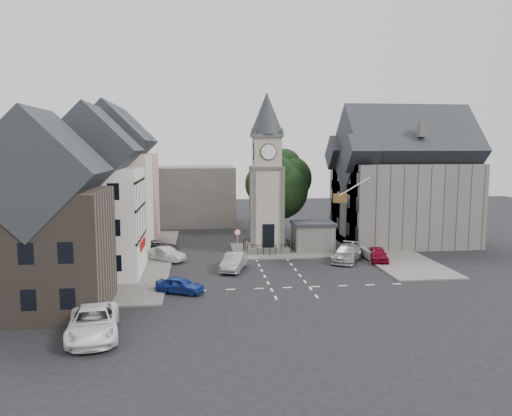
{
  "coord_description": "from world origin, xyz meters",
  "views": [
    {
      "loc": [
        -6.91,
        -42.4,
        10.82
      ],
      "look_at": [
        -1.43,
        5.0,
        4.93
      ],
      "focal_mm": 35.0,
      "sensor_mm": 36.0,
      "label": 1
    }
  ],
  "objects": [
    {
      "name": "road_markings",
      "position": [
        0.0,
        -5.5,
        0.01
      ],
      "size": [
        20.0,
        8.0,
        0.01
      ],
      "primitive_type": "cube",
      "color": "silver",
      "rests_on": "ground"
    },
    {
      "name": "flagpole",
      "position": [
        8.0,
        4.0,
        7.0
      ],
      "size": [
        3.68,
        0.1,
        2.74
      ],
      "color": "white",
      "rests_on": "ground"
    },
    {
      "name": "warning_sign_post",
      "position": [
        -3.2,
        5.43,
        2.03
      ],
      "size": [
        0.7,
        0.19,
        2.85
      ],
      "color": "black",
      "rests_on": "ground"
    },
    {
      "name": "east_boundary_wall",
      "position": [
        9.2,
        10.0,
        0.45
      ],
      "size": [
        0.4,
        16.0,
        0.9
      ],
      "primitive_type": "cube",
      "color": "#66635E",
      "rests_on": "ground"
    },
    {
      "name": "terrace_pink",
      "position": [
        -15.5,
        16.0,
        6.58
      ],
      "size": [
        8.1,
        7.6,
        12.8
      ],
      "color": "#D19590",
      "rests_on": "ground"
    },
    {
      "name": "town_tree",
      "position": [
        2.0,
        13.0,
        6.97
      ],
      "size": [
        7.2,
        7.2,
        10.8
      ],
      "color": "black",
      "rests_on": "ground"
    },
    {
      "name": "clock_tower",
      "position": [
        0.0,
        7.99,
        8.12
      ],
      "size": [
        4.86,
        4.86,
        16.25
      ],
      "color": "#4C4944",
      "rests_on": "ground"
    },
    {
      "name": "east_building",
      "position": [
        15.59,
        11.0,
        6.26
      ],
      "size": [
        14.4,
        11.4,
        12.6
      ],
      "color": "#66635E",
      "rests_on": "ground"
    },
    {
      "name": "car_west_silver",
      "position": [
        -10.13,
        4.71,
        0.67
      ],
      "size": [
        4.08,
        3.63,
        1.34
      ],
      "primitive_type": "imported",
      "rotation": [
        0.0,
        0.0,
        0.91
      ],
      "color": "#B0B1B8",
      "rests_on": "ground"
    },
    {
      "name": "pavement_east",
      "position": [
        12.0,
        8.0,
        0.07
      ],
      "size": [
        6.0,
        26.0,
        0.14
      ],
      "primitive_type": "cube",
      "color": "#595651",
      "rests_on": "ground"
    },
    {
      "name": "car_island_silver",
      "position": [
        -3.9,
        0.5,
        0.76
      ],
      "size": [
        2.86,
        4.86,
        1.51
      ],
      "primitive_type": "imported",
      "rotation": [
        0.0,
        0.0,
        -0.29
      ],
      "color": "gray",
      "rests_on": "ground"
    },
    {
      "name": "central_island",
      "position": [
        1.5,
        8.0,
        0.08
      ],
      "size": [
        10.0,
        8.0,
        0.16
      ],
      "primitive_type": "cube",
      "color": "#595651",
      "rests_on": "ground"
    },
    {
      "name": "stone_shelter",
      "position": [
        4.8,
        7.5,
        1.55
      ],
      "size": [
        4.3,
        3.3,
        3.08
      ],
      "color": "#66635E",
      "rests_on": "ground"
    },
    {
      "name": "pavement_west",
      "position": [
        -12.5,
        6.0,
        0.07
      ],
      "size": [
        6.0,
        30.0,
        0.14
      ],
      "primitive_type": "cube",
      "color": "#595651",
      "rests_on": "ground"
    },
    {
      "name": "car_island_east",
      "position": [
        7.0,
        2.71,
        0.77
      ],
      "size": [
        4.46,
        5.71,
        1.55
      ],
      "primitive_type": "imported",
      "rotation": [
        0.0,
        0.0,
        -0.5
      ],
      "color": "#9FA1A7",
      "rests_on": "ground"
    },
    {
      "name": "car_west_grey",
      "position": [
        -11.43,
        8.0,
        0.69
      ],
      "size": [
        5.47,
        3.81,
        1.39
      ],
      "primitive_type": "imported",
      "rotation": [
        0.0,
        0.0,
        1.24
      ],
      "color": "#313133",
      "rests_on": "ground"
    },
    {
      "name": "backdrop_west",
      "position": [
        -12.0,
        28.0,
        4.0
      ],
      "size": [
        20.0,
        10.0,
        8.0
      ],
      "primitive_type": "cube",
      "color": "#4C4944",
      "rests_on": "ground"
    },
    {
      "name": "terrace_cream",
      "position": [
        -15.5,
        8.0,
        6.58
      ],
      "size": [
        8.1,
        7.6,
        12.8
      ],
      "color": "beige",
      "rests_on": "ground"
    },
    {
      "name": "car_east_red",
      "position": [
        9.87,
        2.24,
        0.68
      ],
      "size": [
        2.31,
        4.21,
        1.36
      ],
      "primitive_type": "imported",
      "rotation": [
        0.0,
        0.0,
        -0.18
      ],
      "color": "maroon",
      "rests_on": "ground"
    },
    {
      "name": "building_sw_stone",
      "position": [
        -17.0,
        -9.0,
        5.35
      ],
      "size": [
        8.6,
        7.6,
        10.4
      ],
      "color": "#4A4037",
      "rests_on": "ground"
    },
    {
      "name": "ground",
      "position": [
        0.0,
        0.0,
        0.0
      ],
      "size": [
        120.0,
        120.0,
        0.0
      ],
      "primitive_type": "plane",
      "color": "black",
      "rests_on": "ground"
    },
    {
      "name": "terrace_tudor",
      "position": [
        -15.5,
        0.0,
        6.19
      ],
      "size": [
        8.1,
        7.6,
        12.0
      ],
      "color": "silver",
      "rests_on": "ground"
    },
    {
      "name": "pedestrian",
      "position": [
        8.0,
        4.31,
        0.79
      ],
      "size": [
        0.69,
        0.62,
        1.58
      ],
      "primitive_type": "imported",
      "rotation": [
        0.0,
        0.0,
        3.67
      ],
      "color": "#A89E8B",
      "rests_on": "ground"
    },
    {
      "name": "van_sw_white",
      "position": [
        -13.0,
        -14.08,
        0.83
      ],
      "size": [
        3.58,
        6.33,
        1.67
      ],
      "primitive_type": "imported",
      "rotation": [
        0.0,
        0.0,
        0.14
      ],
      "color": "white",
      "rests_on": "ground"
    },
    {
      "name": "car_west_blue",
      "position": [
        -8.39,
        -6.0,
        0.62
      ],
      "size": [
        3.91,
        2.76,
        1.24
      ],
      "primitive_type": "imported",
      "rotation": [
        0.0,
        0.0,
        1.17
      ],
      "color": "navy",
      "rests_on": "ground"
    }
  ]
}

